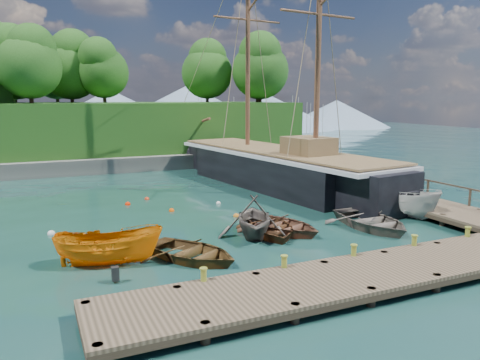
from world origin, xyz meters
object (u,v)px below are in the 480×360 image
object	(u,v)px
rowboat_1	(253,236)
cabin_boat_white	(400,215)
rowboat_4	(280,232)
rowboat_3	(371,228)
rowboat_2	(271,234)
schooner	(278,171)
rowboat_0	(192,260)
motorboat_orange	(110,264)

from	to	relation	value
rowboat_1	cabin_boat_white	xyz separation A→B (m)	(9.21, 0.24, 0.00)
rowboat_1	rowboat_4	xyz separation A→B (m)	(1.52, 0.09, 0.00)
rowboat_4	rowboat_3	bearing A→B (deg)	-38.91
rowboat_2	cabin_boat_white	size ratio (longest dim) A/B	0.83
schooner	rowboat_0	bearing A→B (deg)	-138.54
rowboat_1	schooner	bearing A→B (deg)	79.31
motorboat_orange	rowboat_2	bearing A→B (deg)	-66.28
rowboat_0	schooner	bearing A→B (deg)	18.75
motorboat_orange	schooner	bearing A→B (deg)	-34.11
cabin_boat_white	rowboat_1	bearing A→B (deg)	171.85
cabin_boat_white	schooner	world-z (taller)	schooner
rowboat_4	rowboat_1	bearing A→B (deg)	160.94
rowboat_2	rowboat_4	bearing A→B (deg)	28.58
rowboat_1	motorboat_orange	world-z (taller)	rowboat_1
rowboat_0	rowboat_2	world-z (taller)	rowboat_0
rowboat_2	cabin_boat_white	bearing A→B (deg)	14.62
rowboat_1	motorboat_orange	xyz separation A→B (m)	(-6.87, -1.17, 0.00)
rowboat_2	motorboat_orange	distance (m)	7.85
rowboat_1	schooner	world-z (taller)	schooner
cabin_boat_white	schooner	distance (m)	10.66
rowboat_1	rowboat_4	world-z (taller)	rowboat_1
cabin_boat_white	motorboat_orange	bearing A→B (deg)	175.37
rowboat_4	motorboat_orange	distance (m)	8.48
rowboat_4	motorboat_orange	size ratio (longest dim) A/B	1.05
cabin_boat_white	rowboat_0	bearing A→B (deg)	-179.89
rowboat_3	cabin_boat_white	xyz separation A→B (m)	(3.22, 1.46, 0.00)
rowboat_3	rowboat_2	bearing A→B (deg)	167.12
motorboat_orange	schooner	xyz separation A→B (m)	(14.01, 11.80, 1.17)
rowboat_0	rowboat_3	world-z (taller)	rowboat_3
rowboat_0	motorboat_orange	xyz separation A→B (m)	(-3.13, 0.82, 0.00)
rowboat_0	motorboat_orange	bearing A→B (deg)	134.93
rowboat_0	cabin_boat_white	distance (m)	13.13
motorboat_orange	cabin_boat_white	size ratio (longest dim) A/B	0.85
motorboat_orange	cabin_boat_white	world-z (taller)	cabin_boat_white
rowboat_2	cabin_boat_white	distance (m)	8.31
rowboat_3	rowboat_4	size ratio (longest dim) A/B	1.09
rowboat_3	schooner	bearing A→B (deg)	84.17
rowboat_4	cabin_boat_white	size ratio (longest dim) A/B	0.89
rowboat_0	rowboat_1	distance (m)	4.23
rowboat_1	rowboat_3	bearing A→B (deg)	11.68
rowboat_3	rowboat_1	bearing A→B (deg)	168.19
rowboat_4	schooner	distance (m)	12.00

